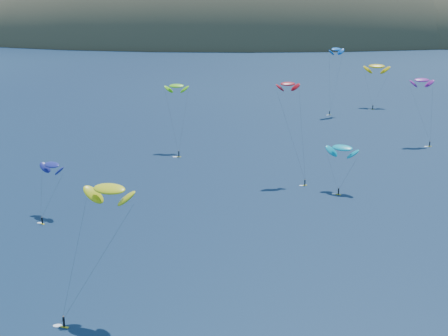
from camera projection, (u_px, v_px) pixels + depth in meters
island at (263, 47)px, 618.56m from camera, size 730.00×300.00×210.00m
kitesurfer_2 at (109, 189)px, 100.00m from camera, size 12.40×11.46×22.88m
kitesurfer_3 at (176, 86)px, 198.37m from camera, size 7.48×13.66×22.35m
kitesurfer_4 at (336, 49)px, 250.24m from camera, size 8.41×8.63×28.17m
kitesurfer_5 at (342, 148)px, 160.78m from camera, size 9.20×9.21×13.45m
kitesurfer_6 at (422, 80)px, 205.58m from camera, size 7.99×8.85×23.16m
kitesurfer_9 at (288, 84)px, 166.63m from camera, size 8.52×10.47×27.77m
kitesurfer_10 at (52, 165)px, 144.61m from camera, size 7.68×12.03×13.49m
kitesurfer_11 at (377, 66)px, 267.55m from camera, size 11.31×12.16×20.12m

